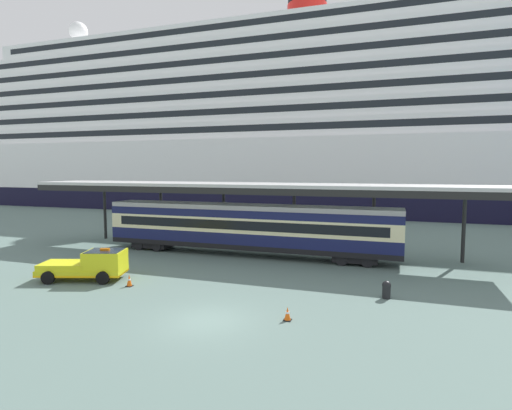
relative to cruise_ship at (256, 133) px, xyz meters
The scene contains 8 objects.
ground_plane 59.02m from the cruise_ship, 73.38° to the right, with size 400.00×400.00×0.00m, color slate.
cruise_ship is the anchor object (origin of this frame).
platform_canopy 43.55m from the cruise_ship, 71.94° to the right, with size 38.67×5.34×5.79m.
train_carriage 44.65m from the cruise_ship, 72.12° to the right, with size 23.89×2.81×4.11m.
service_truck 53.10m from the cruise_ship, 82.75° to the right, with size 5.57×3.55×2.02m.
traffic_cone_near 58.89m from the cruise_ship, 69.67° to the right, with size 0.36×0.36×0.64m.
traffic_cone_mid 54.12m from the cruise_ship, 79.39° to the right, with size 0.36×0.36×0.72m.
quay_bollard 56.15m from the cruise_ship, 63.71° to the right, with size 0.48×0.48×0.96m.
Camera 1 is at (8.01, -16.38, 6.98)m, focal length 28.42 mm.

